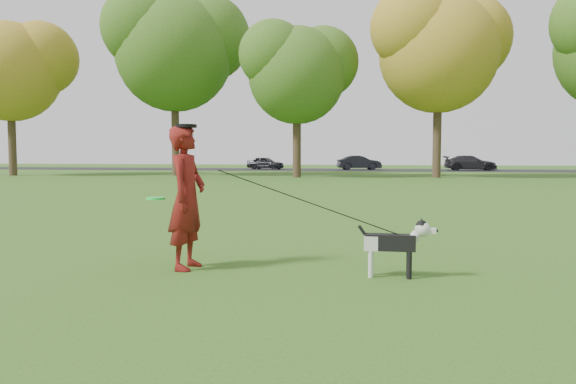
% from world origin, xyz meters
% --- Properties ---
extents(ground, '(120.00, 120.00, 0.00)m').
position_xyz_m(ground, '(0.00, 0.00, 0.00)').
color(ground, '#285116').
rests_on(ground, ground).
extents(road, '(120.00, 7.00, 0.02)m').
position_xyz_m(road, '(0.00, 40.00, 0.01)').
color(road, black).
rests_on(road, ground).
extents(man, '(0.46, 0.67, 1.76)m').
position_xyz_m(man, '(-1.34, -0.31, 0.88)').
color(man, '#5D0F0D').
rests_on(man, ground).
extents(dog, '(0.90, 0.18, 0.69)m').
position_xyz_m(dog, '(1.18, -0.37, 0.42)').
color(dog, black).
rests_on(dog, ground).
extents(car_left, '(3.35, 1.92, 1.07)m').
position_xyz_m(car_left, '(-8.97, 40.00, 0.56)').
color(car_left, black).
rests_on(car_left, road).
extents(car_mid, '(3.78, 2.15, 1.18)m').
position_xyz_m(car_mid, '(-1.03, 40.00, 0.61)').
color(car_mid, black).
rests_on(car_mid, road).
extents(car_right, '(4.17, 1.81, 1.19)m').
position_xyz_m(car_right, '(7.83, 40.00, 0.62)').
color(car_right, black).
rests_on(car_right, road).
extents(man_held_items, '(3.13, 0.35, 1.31)m').
position_xyz_m(man_held_items, '(-0.08, -0.37, 0.94)').
color(man_held_items, '#1FF64A').
rests_on(man_held_items, ground).
extents(tree_row, '(51.74, 8.86, 12.01)m').
position_xyz_m(tree_row, '(-1.43, 26.07, 7.41)').
color(tree_row, '#38281C').
rests_on(tree_row, ground).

